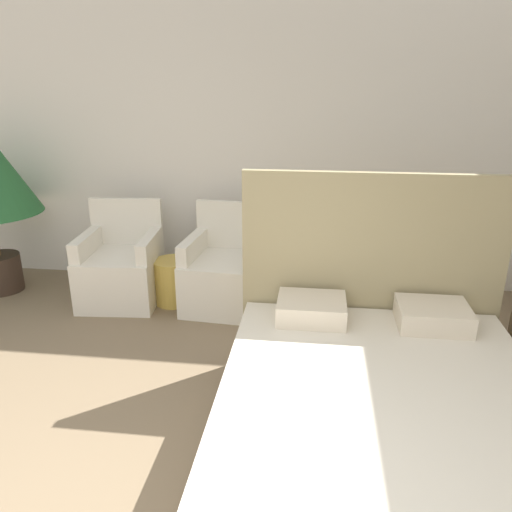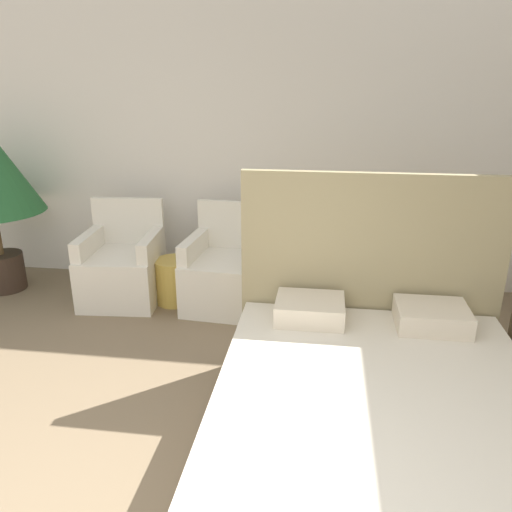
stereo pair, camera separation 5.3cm
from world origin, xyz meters
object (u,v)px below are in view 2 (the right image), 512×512
object	(u,v)px
bed	(375,417)
armchair_near_window_left	(123,270)
armchair_near_window_right	(226,276)
side_table	(175,281)

from	to	relation	value
bed	armchair_near_window_left	bearing A→B (deg)	139.13
armchair_near_window_left	armchair_near_window_right	size ratio (longest dim) A/B	1.00
armchair_near_window_right	side_table	xyz separation A→B (m)	(-0.50, 0.02, -0.09)
armchair_near_window_left	armchair_near_window_right	world-z (taller)	same
armchair_near_window_left	bed	bearing A→B (deg)	-45.41
bed	side_table	xyz separation A→B (m)	(-1.69, 1.91, -0.09)
armchair_near_window_right	side_table	size ratio (longest dim) A/B	2.20
armchair_near_window_left	armchair_near_window_right	bearing A→B (deg)	-4.54
side_table	armchair_near_window_right	bearing A→B (deg)	-2.06
bed	side_table	bearing A→B (deg)	131.45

